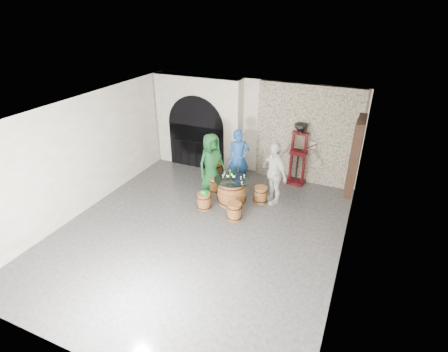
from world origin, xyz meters
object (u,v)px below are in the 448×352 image
at_px(barrel_stool_near_left, 204,201).
at_px(barrel_stool_near_right, 234,211).
at_px(barrel_stool_right, 261,195).
at_px(wine_bottle_center, 234,175).
at_px(side_barrel, 214,171).
at_px(barrel_table, 232,191).
at_px(person_green, 211,163).
at_px(barrel_stool_left, 215,184).
at_px(wine_bottle_right, 232,173).
at_px(person_blue, 239,159).
at_px(corking_press, 299,150).
at_px(barrel_stool_far, 237,182).
at_px(person_white, 274,173).
at_px(wine_bottle_left, 228,175).

bearing_deg(barrel_stool_near_left, barrel_stool_near_right, -8.68).
xyz_separation_m(barrel_stool_right, wine_bottle_center, (-0.71, -0.38, 0.68)).
relative_size(wine_bottle_center, side_barrel, 0.48).
bearing_deg(barrel_table, barrel_stool_near_right, -62.41).
bearing_deg(barrel_table, person_green, 150.21).
bearing_deg(barrel_stool_left, barrel_stool_right, -1.21).
relative_size(barrel_stool_left, barrel_stool_near_left, 1.00).
xyz_separation_m(barrel_stool_near_right, wine_bottle_right, (-0.44, 0.88, 0.68)).
height_order(person_blue, corking_press, corking_press).
relative_size(barrel_stool_near_left, person_green, 0.26).
relative_size(barrel_stool_far, barrel_stool_right, 1.00).
height_order(barrel_table, person_green, person_green).
height_order(barrel_stool_near_right, person_blue, person_blue).
xyz_separation_m(barrel_stool_far, wine_bottle_right, (0.13, -0.74, 0.68)).
height_order(barrel_table, person_blue, person_blue).
distance_m(person_green, corking_press, 2.80).
xyz_separation_m(barrel_stool_left, wine_bottle_center, (0.81, -0.42, 0.68)).
bearing_deg(barrel_stool_right, barrel_table, -152.63).
distance_m(barrel_stool_near_right, wine_bottle_center, 1.09).
xyz_separation_m(barrel_stool_far, person_white, (1.26, -0.29, 0.70)).
relative_size(barrel_stool_far, wine_bottle_center, 1.52).
relative_size(person_blue, wine_bottle_right, 5.80).
bearing_deg(wine_bottle_right, person_green, 154.82).
distance_m(side_barrel, corking_press, 2.82).
height_order(barrel_stool_left, barrel_stool_right, same).
distance_m(barrel_table, corking_press, 2.61).
bearing_deg(barrel_table, wine_bottle_center, 13.43).
height_order(person_white, side_barrel, person_white).
xyz_separation_m(person_green, person_blue, (0.68, 0.59, 0.01)).
height_order(barrel_stool_near_left, person_white, person_white).
xyz_separation_m(barrel_stool_near_right, barrel_stool_near_left, (-1.01, 0.15, 0.00)).
relative_size(wine_bottle_center, wine_bottle_right, 1.00).
xyz_separation_m(barrel_stool_right, corking_press, (0.69, 1.62, 0.94)).
xyz_separation_m(barrel_stool_right, person_white, (0.32, 0.16, 0.70)).
relative_size(barrel_stool_left, person_white, 0.26).
xyz_separation_m(barrel_stool_far, barrel_stool_near_left, (-0.44, -1.46, 0.00)).
xyz_separation_m(barrel_stool_right, wine_bottle_right, (-0.81, -0.29, 0.68)).
bearing_deg(barrel_stool_near_right, person_blue, 108.53).
bearing_deg(barrel_stool_near_left, barrel_table, 45.06).
distance_m(wine_bottle_center, side_barrel, 1.71).
bearing_deg(barrel_stool_left, corking_press, 35.68).
bearing_deg(wine_bottle_left, person_white, 26.65).
xyz_separation_m(person_green, side_barrel, (-0.19, 0.62, -0.60)).
bearing_deg(person_blue, side_barrel, 150.05).
relative_size(barrel_stool_right, person_blue, 0.26).
height_order(barrel_stool_far, person_green, person_green).
relative_size(barrel_stool_near_left, wine_bottle_left, 1.52).
height_order(barrel_stool_near_right, wine_bottle_left, wine_bottle_left).
xyz_separation_m(barrel_stool_left, side_barrel, (-0.34, 0.71, 0.09)).
bearing_deg(wine_bottle_right, barrel_stool_left, 155.85).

